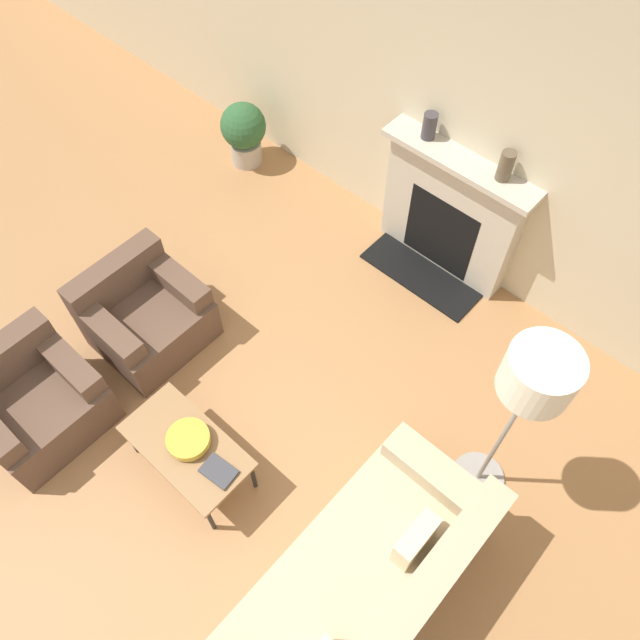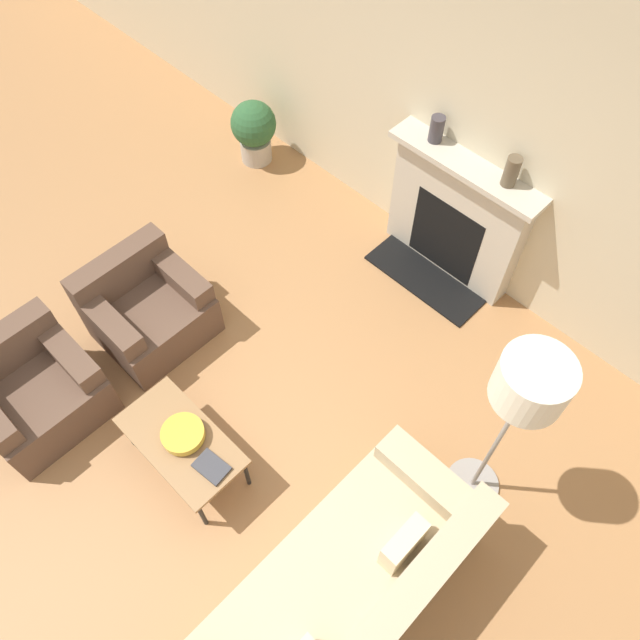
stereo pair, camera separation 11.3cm
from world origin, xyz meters
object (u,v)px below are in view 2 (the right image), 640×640
(bowl, at_px, (183,434))
(couch, at_px, (341,601))
(coffee_table, at_px, (181,442))
(floor_lamp, at_px, (525,395))
(potted_plant, at_px, (254,129))
(book, at_px, (211,467))
(armchair_far, at_px, (147,310))
(mantel_vase_center_left, at_px, (511,171))
(fireplace, at_px, (454,218))
(mantel_vase_left, at_px, (437,129))
(armchair_near, at_px, (35,391))

(bowl, bearing_deg, couch, 0.65)
(coffee_table, xyz_separation_m, floor_lamp, (1.58, 1.33, 1.03))
(floor_lamp, height_order, potted_plant, floor_lamp)
(book, bearing_deg, armchair_far, 154.06)
(armchair_far, relative_size, potted_plant, 1.27)
(coffee_table, height_order, mantel_vase_center_left, mantel_vase_center_left)
(fireplace, bearing_deg, coffee_table, -92.93)
(floor_lamp, bearing_deg, mantel_vase_center_left, 126.26)
(couch, height_order, coffee_table, couch)
(couch, relative_size, mantel_vase_left, 9.42)
(armchair_far, height_order, mantel_vase_center_left, mantel_vase_center_left)
(floor_lamp, bearing_deg, mantel_vase_left, 139.88)
(armchair_far, relative_size, mantel_vase_left, 3.94)
(fireplace, bearing_deg, potted_plant, -173.48)
(armchair_far, height_order, potted_plant, armchair_far)
(fireplace, bearing_deg, armchair_near, -111.24)
(armchair_far, relative_size, mantel_vase_center_left, 3.50)
(couch, distance_m, mantel_vase_left, 3.39)
(coffee_table, bearing_deg, book, 4.55)
(mantel_vase_center_left, bearing_deg, armchair_far, -125.30)
(couch, height_order, potted_plant, couch)
(armchair_near, bearing_deg, floor_lamp, -56.18)
(fireplace, distance_m, book, 2.80)
(potted_plant, bearing_deg, floor_lamp, -18.50)
(mantel_vase_left, distance_m, potted_plant, 2.13)
(bowl, relative_size, floor_lamp, 0.17)
(armchair_near, relative_size, potted_plant, 1.27)
(book, bearing_deg, mantel_vase_center_left, 79.81)
(armchair_near, bearing_deg, coffee_table, -66.51)
(bowl, bearing_deg, potted_plant, 129.69)
(floor_lamp, bearing_deg, armchair_near, -146.18)
(book, distance_m, mantel_vase_left, 2.98)
(armchair_far, bearing_deg, armchair_near, -180.00)
(armchair_near, xyz_separation_m, mantel_vase_left, (0.95, 3.33, 1.01))
(armchair_far, bearing_deg, book, -109.34)
(fireplace, relative_size, coffee_table, 1.44)
(couch, relative_size, floor_lamp, 1.18)
(bowl, bearing_deg, armchair_far, 156.42)
(armchair_near, relative_size, armchair_far, 1.00)
(floor_lamp, bearing_deg, armchair_far, -163.71)
(armchair_far, distance_m, potted_plant, 2.24)
(bowl, bearing_deg, mantel_vase_left, 94.13)
(couch, distance_m, coffee_table, 1.48)
(armchair_near, xyz_separation_m, bowl, (1.15, 0.53, 0.19))
(bowl, bearing_deg, fireplace, 87.14)
(mantel_vase_left, bearing_deg, fireplace, -2.36)
(fireplace, height_order, book, fireplace)
(coffee_table, relative_size, bowl, 3.10)
(couch, xyz_separation_m, armchair_near, (-2.62, -0.55, -0.02))
(fireplace, height_order, mantel_vase_left, mantel_vase_left)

